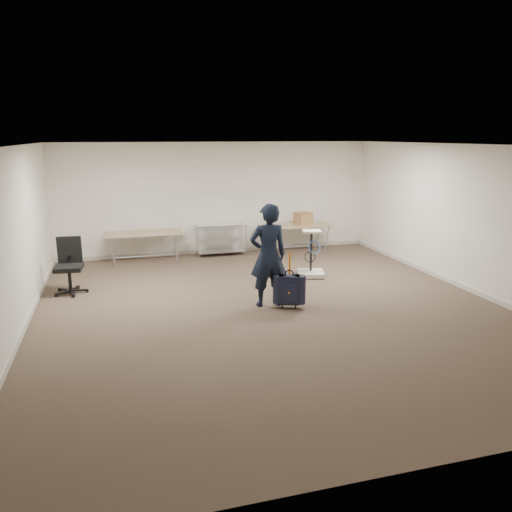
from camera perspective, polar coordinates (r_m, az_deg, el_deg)
name	(u,v)px	position (r m, az deg, el deg)	size (l,w,h in m)	color
ground	(271,309)	(8.79, 1.75, -6.02)	(9.00, 9.00, 0.00)	#49382C
room_shell	(250,284)	(10.04, -0.64, -3.20)	(8.00, 9.00, 9.00)	silver
folding_table_left	(144,234)	(12.07, -12.66, 2.42)	(1.80, 0.75, 0.73)	#9B815F
folding_table_right	(295,227)	(12.84, 4.53, 3.37)	(1.80, 0.75, 0.73)	#9B815F
wire_shelf	(221,238)	(12.60, -4.02, 2.08)	(1.22, 0.47, 0.80)	silver
person	(268,255)	(8.70, 1.40, 0.06)	(0.67, 0.44, 1.83)	black
suitcase	(289,290)	(8.72, 3.81, -3.85)	(0.42, 0.33, 1.00)	black
office_chair	(70,276)	(10.21, -20.49, -2.19)	(0.65, 0.65, 1.07)	black
equipment_cart	(311,264)	(10.76, 6.31, -0.95)	(0.67, 0.67, 1.00)	silver
cardboard_box	(303,218)	(12.83, 5.41, 4.30)	(0.42, 0.31, 0.31)	#8C5C41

